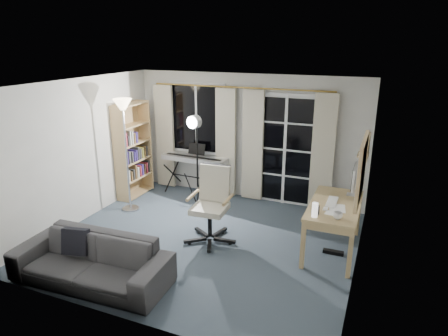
% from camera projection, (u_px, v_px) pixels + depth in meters
% --- Properties ---
extents(floor, '(4.50, 4.00, 0.02)m').
position_uv_depth(floor, '(204.00, 241.00, 6.23)').
color(floor, '#394653').
rests_on(floor, ground).
extents(window, '(1.20, 0.08, 1.40)m').
position_uv_depth(window, '(197.00, 118.00, 7.88)').
color(window, white).
rests_on(window, floor).
extents(french_door, '(1.32, 0.09, 2.11)m').
position_uv_depth(french_door, '(285.00, 151.00, 7.37)').
color(french_door, white).
rests_on(french_door, floor).
extents(curtains, '(3.60, 0.07, 2.13)m').
position_uv_depth(curtains, '(238.00, 144.00, 7.59)').
color(curtains, gold).
rests_on(curtains, floor).
extents(bookshelf, '(0.30, 0.86, 1.85)m').
position_uv_depth(bookshelf, '(131.00, 153.00, 7.80)').
color(bookshelf, tan).
rests_on(bookshelf, floor).
extents(torchiere_lamp, '(0.42, 0.42, 2.03)m').
position_uv_depth(torchiere_lamp, '(124.00, 122.00, 6.85)').
color(torchiere_lamp, '#B2B2B7').
rests_on(torchiere_lamp, floor).
extents(keyboard_piano, '(1.35, 0.69, 0.97)m').
position_uv_depth(keyboard_piano, '(194.00, 160.00, 7.85)').
color(keyboard_piano, black).
rests_on(keyboard_piano, floor).
extents(studio_light, '(0.37, 0.38, 1.77)m').
position_uv_depth(studio_light, '(195.00, 133.00, 6.99)').
color(studio_light, black).
rests_on(studio_light, floor).
extents(office_chair, '(0.78, 0.80, 1.16)m').
position_uv_depth(office_chair, '(213.00, 197.00, 6.11)').
color(office_chair, black).
rests_on(office_chair, floor).
extents(desk, '(0.70, 1.39, 0.74)m').
position_uv_depth(desk, '(334.00, 210.00, 5.74)').
color(desk, tan).
rests_on(desk, floor).
extents(monitor, '(0.18, 0.53, 0.46)m').
position_uv_depth(monitor, '(354.00, 178.00, 5.95)').
color(monitor, silver).
rests_on(monitor, desk).
extents(desk_clutter, '(0.43, 0.84, 0.94)m').
position_uv_depth(desk_clutter, '(327.00, 220.00, 5.58)').
color(desk_clutter, white).
rests_on(desk_clutter, desk).
extents(mug, '(0.12, 0.10, 0.12)m').
position_uv_depth(mug, '(338.00, 215.00, 5.22)').
color(mug, silver).
rests_on(mug, desk).
extents(wall_mirror, '(0.04, 0.94, 0.74)m').
position_uv_depth(wall_mirror, '(361.00, 169.00, 4.63)').
color(wall_mirror, tan).
rests_on(wall_mirror, floor).
extents(framed_print, '(0.03, 0.42, 0.32)m').
position_uv_depth(framed_print, '(368.00, 147.00, 5.40)').
color(framed_print, tan).
rests_on(framed_print, floor).
extents(wall_shelf, '(0.16, 0.30, 0.18)m').
position_uv_depth(wall_shelf, '(364.00, 151.00, 5.92)').
color(wall_shelf, tan).
rests_on(wall_shelf, floor).
extents(sofa, '(2.07, 0.69, 0.80)m').
position_uv_depth(sofa, '(90.00, 254.00, 5.05)').
color(sofa, '#343336').
rests_on(sofa, floor).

